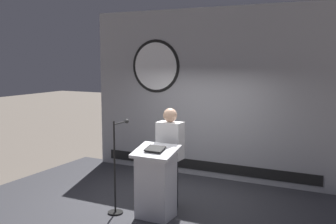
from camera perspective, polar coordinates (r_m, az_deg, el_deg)
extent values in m
plane|color=#6B6056|center=(7.12, -0.78, -14.82)|extent=(40.00, 40.00, 0.00)
cube|color=#333338|center=(7.06, -0.78, -13.69)|extent=(6.40, 4.00, 0.30)
cube|color=#9E9EA3|center=(8.29, 5.26, 2.53)|extent=(5.08, 0.10, 3.37)
cylinder|color=black|center=(8.69, -1.71, 6.34)|extent=(1.11, 0.02, 1.11)
cylinder|color=white|center=(8.69, -1.73, 6.33)|extent=(0.99, 0.02, 0.99)
cube|color=black|center=(8.49, 4.99, -7.41)|extent=(4.57, 0.02, 0.20)
cube|color=silver|center=(6.30, -1.70, -10.12)|extent=(0.52, 0.40, 0.99)
cube|color=silver|center=(6.17, -1.72, -5.47)|extent=(0.64, 0.50, 0.17)
cube|color=black|center=(6.14, -1.81, -5.10)|extent=(0.28, 0.20, 0.07)
cylinder|color=black|center=(6.74, 0.29, -9.78)|extent=(0.26, 0.26, 0.80)
cube|color=white|center=(6.56, 0.29, -3.95)|extent=(0.40, 0.24, 0.59)
sphere|color=tan|center=(6.49, 0.30, -0.44)|extent=(0.22, 0.22, 0.22)
cylinder|color=black|center=(6.67, -7.27, -13.58)|extent=(0.24, 0.24, 0.02)
cylinder|color=black|center=(6.44, -7.37, -7.65)|extent=(0.03, 0.03, 1.45)
cylinder|color=black|center=(6.44, -6.57, -1.49)|extent=(0.02, 0.35, 0.02)
sphere|color=#262626|center=(6.59, -5.71, -1.27)|extent=(0.07, 0.07, 0.07)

